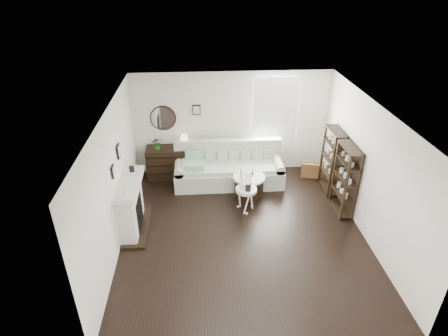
{
  "coord_description": "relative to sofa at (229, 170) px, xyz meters",
  "views": [
    {
      "loc": [
        -0.84,
        -6.22,
        5.02
      ],
      "look_at": [
        -0.34,
        0.8,
        1.12
      ],
      "focal_mm": 30.0,
      "sensor_mm": 36.0,
      "label": 1
    }
  ],
  "objects": [
    {
      "name": "suitcase",
      "position": [
        2.24,
        0.1,
        -0.15
      ],
      "size": [
        0.64,
        0.33,
        0.41
      ],
      "primitive_type": "cube",
      "rotation": [
        0.0,
        0.0,
        -0.22
      ],
      "color": "brown",
      "rests_on": "ground"
    },
    {
      "name": "shelf_unit_near",
      "position": [
        2.46,
        -1.43,
        0.45
      ],
      "size": [
        0.3,
        0.8,
        1.6
      ],
      "color": "black",
      "rests_on": "ground"
    },
    {
      "name": "drum_table",
      "position": [
        0.44,
        -0.68,
        -0.08
      ],
      "size": [
        0.77,
        0.77,
        0.54
      ],
      "rotation": [
        0.0,
        0.0,
        -0.01
      ],
      "color": "black",
      "rests_on": "ground"
    },
    {
      "name": "eiffel_drum",
      "position": [
        0.52,
        -0.63,
        0.28
      ],
      "size": [
        0.12,
        0.12,
        0.18
      ],
      "primitive_type": null,
      "rotation": [
        0.0,
        0.0,
        -0.18
      ],
      "color": "black",
      "rests_on": "drum_table"
    },
    {
      "name": "quilt",
      "position": [
        -0.89,
        -0.14,
        0.26
      ],
      "size": [
        0.58,
        0.49,
        0.14
      ],
      "primitive_type": "cube",
      "rotation": [
        0.0,
        0.0,
        -0.07
      ],
      "color": "#268E62",
      "rests_on": "sofa"
    },
    {
      "name": "pedestal_table",
      "position": [
        0.29,
        -1.28,
        0.18
      ],
      "size": [
        0.48,
        0.48,
        0.58
      ],
      "rotation": [
        0.0,
        0.0,
        0.01
      ],
      "color": "white",
      "rests_on": "ground"
    },
    {
      "name": "bottle_drum",
      "position": [
        0.24,
        -0.77,
        0.33
      ],
      "size": [
        0.07,
        0.07,
        0.29
      ],
      "primitive_type": "cylinder",
      "color": "silver",
      "rests_on": "drum_table"
    },
    {
      "name": "fireplace",
      "position": [
        -2.18,
        -1.78,
        0.19
      ],
      "size": [
        0.5,
        1.4,
        1.84
      ],
      "color": "silver",
      "rests_on": "ground"
    },
    {
      "name": "shelf_unit_far",
      "position": [
        2.46,
        -0.53,
        0.45
      ],
      "size": [
        0.3,
        0.8,
        1.6
      ],
      "color": "black",
      "rests_on": "ground"
    },
    {
      "name": "room",
      "position": [
        0.87,
        0.62,
        1.25
      ],
      "size": [
        5.5,
        5.5,
        5.5
      ],
      "color": "black",
      "rests_on": "ground"
    },
    {
      "name": "dresser",
      "position": [
        -1.47,
        0.39,
        0.07
      ],
      "size": [
        1.25,
        0.54,
        0.84
      ],
      "color": "black",
      "rests_on": "ground"
    },
    {
      "name": "sofa",
      "position": [
        0.0,
        0.0,
        0.0
      ],
      "size": [
        2.73,
        0.95,
        1.06
      ],
      "color": "#9EA795",
      "rests_on": "ground"
    },
    {
      "name": "table_lamp",
      "position": [
        -1.1,
        0.39,
        0.67
      ],
      "size": [
        0.28,
        0.28,
        0.36
      ],
      "primitive_type": null,
      "rotation": [
        0.0,
        0.0,
        0.24
      ],
      "color": "#F5E8CE",
      "rests_on": "dresser"
    },
    {
      "name": "eiffel_ped",
      "position": [
        0.39,
        -1.25,
        0.32
      ],
      "size": [
        0.12,
        0.12,
        0.19
      ],
      "primitive_type": null,
      "rotation": [
        0.0,
        0.0,
        -0.12
      ],
      "color": "black",
      "rests_on": "pedestal_table"
    },
    {
      "name": "flask_ped",
      "position": [
        0.21,
        -1.26,
        0.37
      ],
      "size": [
        0.15,
        0.15,
        0.28
      ],
      "primitive_type": null,
      "color": "silver",
      "rests_on": "pedestal_table"
    },
    {
      "name": "card_frame_drum",
      "position": [
        0.38,
        -0.88,
        0.29
      ],
      "size": [
        0.16,
        0.07,
        0.2
      ],
      "primitive_type": "cube",
      "rotation": [
        -0.21,
        0.0,
        0.08
      ],
      "color": "white",
      "rests_on": "drum_table"
    },
    {
      "name": "potted_plant",
      "position": [
        -1.78,
        0.33,
        0.65
      ],
      "size": [
        0.33,
        0.3,
        0.33
      ],
      "primitive_type": "imported",
      "rotation": [
        0.0,
        0.0,
        0.14
      ],
      "color": "#1F5217",
      "rests_on": "dresser"
    },
    {
      "name": "card_frame_ped",
      "position": [
        0.31,
        -1.41,
        0.31
      ],
      "size": [
        0.13,
        0.06,
        0.17
      ],
      "primitive_type": "cube",
      "rotation": [
        -0.21,
        0.0,
        -0.11
      ],
      "color": "black",
      "rests_on": "pedestal_table"
    }
  ]
}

